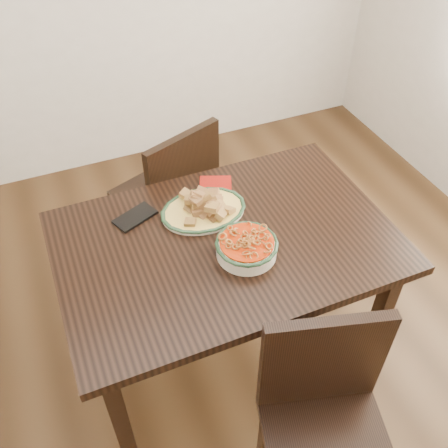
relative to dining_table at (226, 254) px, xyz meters
name	(u,v)px	position (x,y,z in m)	size (l,w,h in m)	color
floor	(234,342)	(0.05, 0.00, -0.66)	(3.50, 3.50, 0.00)	#342110
dining_table	(226,254)	(0.00, 0.00, 0.00)	(1.31, 0.87, 0.75)	black
chair_far	(172,192)	(-0.02, 0.64, -0.16)	(0.54, 0.54, 0.89)	black
chair_near	(325,416)	(0.08, -0.68, -0.16)	(0.52, 0.52, 0.89)	black
fish_plate	(203,204)	(-0.03, 0.18, 0.13)	(0.35, 0.27, 0.11)	beige
noodle_bowl	(247,246)	(0.04, -0.11, 0.13)	(0.24, 0.24, 0.08)	beige
smartphone	(135,217)	(-0.29, 0.25, 0.09)	(0.17, 0.09, 0.01)	black
napkin	(216,185)	(0.08, 0.32, 0.09)	(0.14, 0.11, 0.01)	maroon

